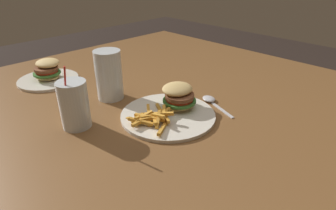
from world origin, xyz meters
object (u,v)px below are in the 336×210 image
object	(u,v)px
juice_glass	(74,106)
meal_plate_near	(171,108)
beer_glass	(109,76)
meal_plate_far	(48,74)
spoon	(210,100)

from	to	relation	value
juice_glass	meal_plate_near	bearing A→B (deg)	-30.61
beer_glass	meal_plate_far	distance (m)	0.32
meal_plate_near	beer_glass	xyz separation A→B (m)	(-0.06, 0.23, 0.06)
beer_glass	spoon	world-z (taller)	beer_glass
beer_glass	spoon	size ratio (longest dim) A/B	1.06
meal_plate_near	spoon	xyz separation A→B (m)	(0.16, -0.03, -0.02)
spoon	juice_glass	bearing A→B (deg)	85.24
meal_plate_near	juice_glass	distance (m)	0.28
meal_plate_near	juice_glass	bearing A→B (deg)	149.39
meal_plate_near	beer_glass	distance (m)	0.25
spoon	beer_glass	bearing A→B (deg)	58.83
meal_plate_near	juice_glass	xyz separation A→B (m)	(-0.24, 0.14, 0.04)
beer_glass	juice_glass	world-z (taller)	juice_glass
juice_glass	meal_plate_far	bearing A→B (deg)	77.13
juice_glass	spoon	distance (m)	0.44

